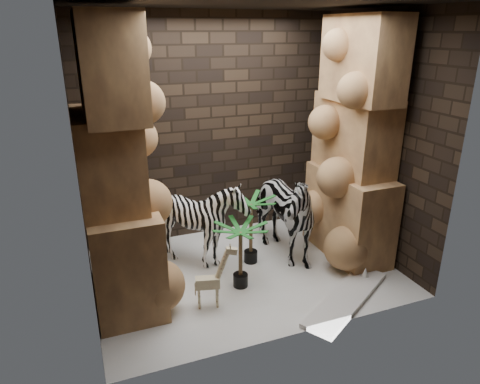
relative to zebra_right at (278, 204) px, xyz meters
name	(u,v)px	position (x,y,z in m)	size (l,w,h in m)	color
floor	(246,271)	(-0.53, -0.23, -0.72)	(3.50, 3.50, 0.00)	white
ceiling	(247,3)	(-0.53, -0.23, 2.28)	(3.50, 3.50, 0.00)	black
wall_back	(211,129)	(-0.53, 1.02, 0.78)	(3.50, 3.50, 0.00)	black
wall_front	(301,189)	(-0.53, -1.48, 0.78)	(3.50, 3.50, 0.00)	black
wall_left	(77,170)	(-2.28, -0.23, 0.78)	(3.00, 3.00, 0.00)	black
wall_right	(378,139)	(1.22, -0.23, 0.78)	(3.00, 3.00, 0.00)	black
rock_pillar_left	(115,166)	(-1.93, -0.23, 0.78)	(0.68, 1.30, 3.00)	tan
rock_pillar_right	(355,141)	(0.89, -0.23, 0.78)	(0.58, 1.25, 3.00)	tan
zebra_right	(278,204)	(0.00, 0.00, 0.00)	(0.66, 1.22, 1.44)	white
zebra_left	(201,226)	(-0.96, 0.15, -0.21)	(0.92, 1.14, 1.03)	white
giraffe_toy	(207,276)	(-1.16, -0.74, -0.35)	(0.38, 0.13, 0.74)	beige
palm_front	(251,230)	(-0.38, -0.03, -0.28)	(0.36, 0.36, 0.89)	#185917
palm_back	(241,256)	(-0.70, -0.49, -0.33)	(0.36, 0.36, 0.78)	#185917
surfboard	(346,298)	(0.27, -1.18, -0.70)	(1.44, 0.35, 0.05)	white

